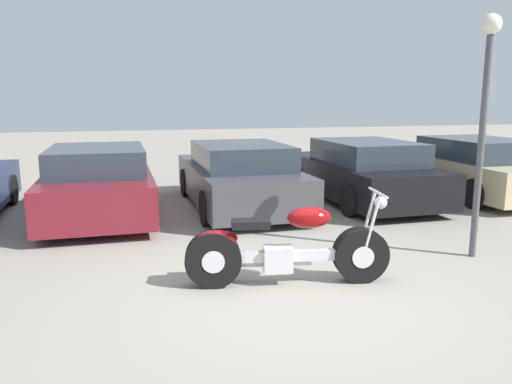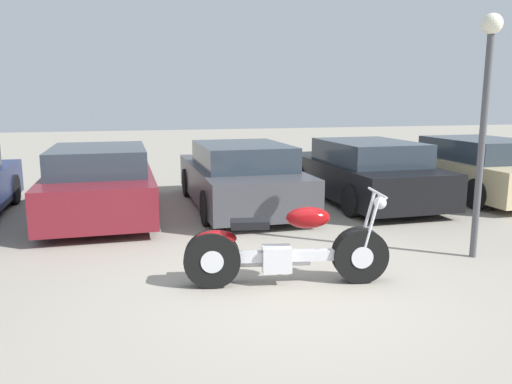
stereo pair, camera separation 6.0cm
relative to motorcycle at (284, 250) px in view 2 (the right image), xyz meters
The scene contains 7 objects.
ground_plane 0.46m from the motorcycle, 78.43° to the right, with size 60.00×60.00×0.00m, color gray.
motorcycle is the anchor object (origin of this frame).
parked_car_maroon 4.89m from the motorcycle, 117.15° to the left, with size 1.95×4.43×1.30m.
parked_car_dark_grey 4.33m from the motorcycle, 83.82° to the left, with size 1.95×4.43×1.30m.
parked_car_black 5.28m from the motorcycle, 53.25° to the left, with size 1.95×4.43×1.30m.
parked_car_champagne 7.19m from the motorcycle, 35.53° to the left, with size 1.95×4.43×1.30m.
lamp_post 3.40m from the motorcycle, ahead, with size 0.27×0.27×3.25m.
Camera 2 is at (-1.81, -5.17, 2.18)m, focal length 35.00 mm.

